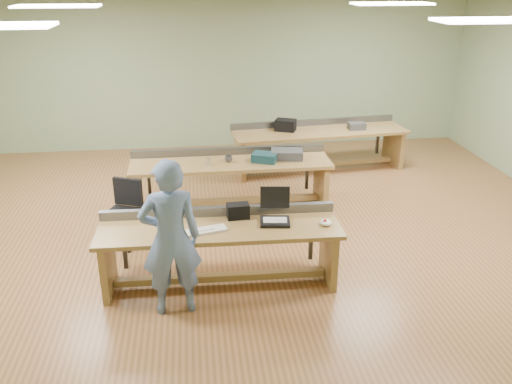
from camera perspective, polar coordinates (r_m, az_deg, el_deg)
floor at (r=7.83m, az=-1.50°, el=-3.81°), size 10.00×10.00×0.00m
ceiling at (r=7.05m, az=-1.75°, el=18.66°), size 10.00×10.00×0.00m
wall_back at (r=11.19m, az=-3.60°, el=12.26°), size 10.00×0.04×3.00m
wall_front at (r=3.64m, az=4.45°, el=-10.18°), size 10.00×0.04×3.00m
fluor_panels at (r=7.05m, az=-1.75°, el=18.42°), size 6.20×3.50×0.03m
workbench_front at (r=6.28m, az=-3.83°, el=-5.20°), size 2.78×0.79×0.86m
workbench_mid at (r=8.35m, az=-2.68°, el=2.07°), size 3.05×0.82×0.86m
workbench_back at (r=10.04m, az=6.62°, el=5.48°), size 3.24×1.15×0.86m
person at (r=5.70m, az=-8.99°, el=-4.85°), size 0.68×0.49×1.75m
laptop_base at (r=6.24m, az=2.01°, el=-3.14°), size 0.37×0.32×0.04m
laptop_screen at (r=6.26m, az=2.01°, el=-0.56°), size 0.34×0.06×0.27m
keyboard at (r=6.06m, az=-5.38°, el=-4.08°), size 0.51×0.28×0.03m
trackball_mouse at (r=6.24m, az=7.36°, el=-3.19°), size 0.15×0.17×0.06m
camera_bag at (r=6.34m, az=-1.91°, el=-2.01°), size 0.27×0.18×0.17m
task_chair at (r=7.46m, az=-13.62°, el=-3.08°), size 0.63×0.63×0.90m
parts_bin_teal at (r=8.24m, az=0.93°, el=3.67°), size 0.44×0.39×0.13m
parts_bin_grey at (r=8.39m, az=3.28°, el=4.00°), size 0.53×0.38×0.13m
mug at (r=8.24m, az=-2.92°, el=3.51°), size 0.13×0.13×0.09m
drinks_can at (r=8.10m, az=-5.04°, el=3.20°), size 0.08×0.08×0.11m
storage_box_back at (r=9.88m, az=3.12°, el=7.05°), size 0.43×0.37×0.20m
tray_back at (r=10.13m, az=10.56°, el=6.85°), size 0.30×0.23×0.12m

